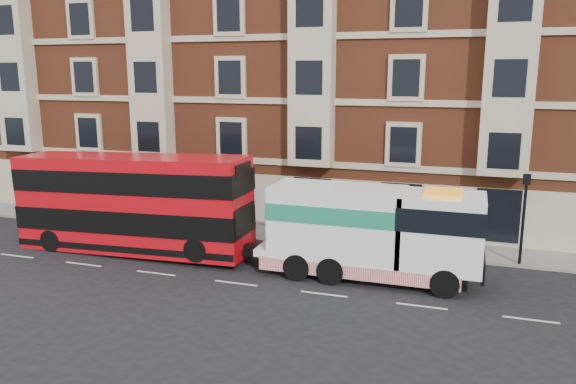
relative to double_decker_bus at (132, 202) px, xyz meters
The scene contains 8 objects.
ground 7.63m from the double_decker_bus, 20.23° to the right, with size 120.00×120.00×0.00m, color black.
sidewalk 8.77m from the double_decker_bus, 36.79° to the left, with size 90.00×3.00×0.15m, color slate.
victorian_terrace 16.25m from the double_decker_bus, 60.04° to the left, with size 45.00×12.00×20.40m.
lamp_post_west 3.79m from the double_decker_bus, 79.09° to the left, with size 0.35×0.15×4.35m.
lamp_post_east 19.08m from the double_decker_bus, 11.25° to the left, with size 0.35×0.15×4.35m.
double_decker_bus is the anchor object (origin of this frame).
tow_truck 12.07m from the double_decker_bus, ahead, with size 9.86×2.91×4.11m.
pedestrian 4.79m from the double_decker_bus, 78.60° to the left, with size 0.55×0.36×1.50m, color #1B2236.
Camera 1 is at (9.43, -21.40, 9.07)m, focal length 35.00 mm.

